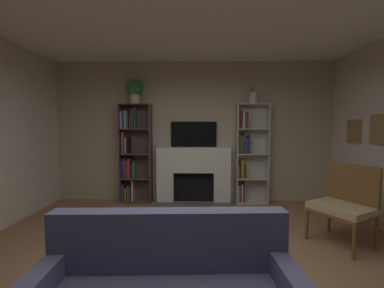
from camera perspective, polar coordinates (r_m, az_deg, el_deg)
The scene contains 9 objects.
ground_plane at distance 2.75m, azimuth -0.58°, elevation -29.68°, with size 6.76×6.76×0.00m, color #956B4A.
wall_back_accent at distance 5.11m, azimuth 0.42°, elevation 2.77°, with size 5.75×0.06×2.84m, color #B8AB8D.
fireplace at distance 5.04m, azimuth 0.39°, elevation -6.64°, with size 1.57×0.56×1.12m.
tv at distance 5.06m, azimuth 0.41°, elevation 2.24°, with size 0.92×0.06×0.51m, color black.
bookshelf_left at distance 5.17m, azimuth -13.52°, elevation -2.10°, with size 0.63×0.30×1.98m.
bookshelf_right at distance 5.12m, azimuth 12.70°, elevation -2.23°, with size 0.63×0.28×1.98m.
potted_plant at distance 5.14m, azimuth -13.01°, elevation 12.04°, with size 0.34×0.34×0.48m.
vase_with_flowers at distance 5.09m, azimuth 13.85°, elevation 10.32°, with size 0.15×0.15×0.41m.
armchair at distance 3.89m, azimuth 31.68°, elevation -11.34°, with size 0.81×0.84×1.03m.
Camera 1 is at (0.07, -2.29, 1.52)m, focal length 23.22 mm.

